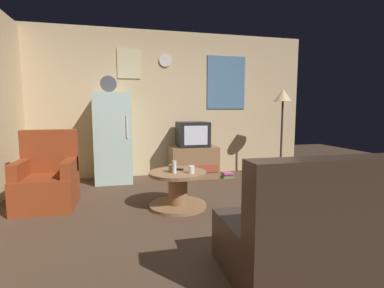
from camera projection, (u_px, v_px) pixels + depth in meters
ground_plane at (209, 220)px, 3.17m from camera, size 12.00×12.00×0.00m
wall_with_art at (172, 104)px, 5.38m from camera, size 5.20×0.12×2.64m
fridge at (113, 138)px, 4.84m from camera, size 0.60×0.62×1.77m
tv_stand at (194, 162)px, 5.20m from camera, size 0.84×0.53×0.57m
crt_tv at (193, 134)px, 5.14m from camera, size 0.54×0.51×0.44m
standing_lamp at (283, 102)px, 5.08m from camera, size 0.32×0.32×1.59m
coffee_table at (178, 189)px, 3.59m from camera, size 0.72×0.72×0.45m
wine_glass at (174, 167)px, 3.48m from camera, size 0.05×0.05×0.15m
mug_ceramic_white at (191, 170)px, 3.47m from camera, size 0.08×0.08×0.09m
mug_ceramic_tan at (172, 168)px, 3.54m from camera, size 0.08×0.08×0.09m
remote_control at (178, 169)px, 3.65m from camera, size 0.15×0.11×0.02m
armchair at (48, 180)px, 3.62m from camera, size 0.68×0.68×0.96m
couch at (340, 232)px, 2.13m from camera, size 1.70×0.80×0.92m
book_stack at (228, 175)px, 5.18m from camera, size 0.21×0.18×0.10m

